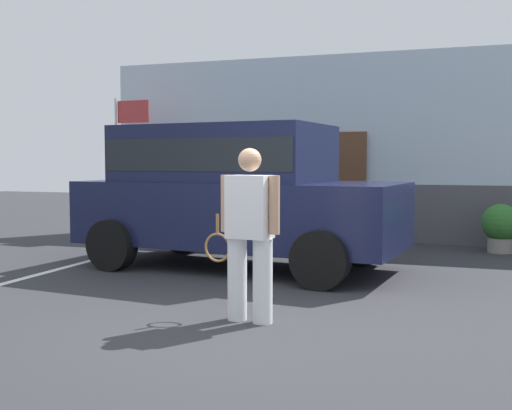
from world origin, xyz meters
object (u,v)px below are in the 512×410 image
parked_suv (233,189)px  potted_plant_by_porch (501,226)px  flag_pole (125,140)px  tennis_player_man (249,233)px

parked_suv → potted_plant_by_porch: size_ratio=5.78×
parked_suv → potted_plant_by_porch: 4.72m
potted_plant_by_porch → flag_pole: size_ratio=0.29×
tennis_player_man → flag_pole: size_ratio=0.59×
parked_suv → flag_pole: size_ratio=1.70×
tennis_player_man → potted_plant_by_porch: size_ratio=2.02×
tennis_player_man → flag_pole: (-4.67, 5.55, 1.09)m
potted_plant_by_porch → tennis_player_man: bearing=-114.1°
potted_plant_by_porch → flag_pole: flag_pole is taller
flag_pole → potted_plant_by_porch: bearing=0.3°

